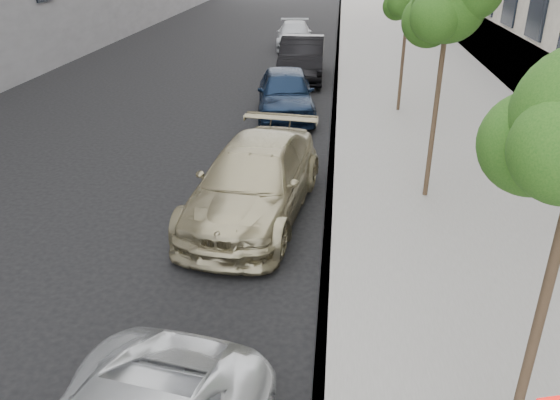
% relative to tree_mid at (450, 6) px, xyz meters
% --- Properties ---
extents(sidewalk, '(6.40, 72.00, 0.14)m').
position_rel_tree_mid_xyz_m(sidewalk, '(1.07, 16.00, -3.89)').
color(sidewalk, gray).
rests_on(sidewalk, ground).
extents(curb, '(0.15, 72.00, 0.14)m').
position_rel_tree_mid_xyz_m(curb, '(-2.05, 16.00, -3.89)').
color(curb, '#9E9B93').
rests_on(curb, ground).
extents(tree_mid, '(1.70, 1.50, 4.66)m').
position_rel_tree_mid_xyz_m(tree_mid, '(0.00, 0.00, 0.00)').
color(tree_mid, '#38281C').
rests_on(tree_mid, sidewalk).
extents(suv, '(2.64, 5.22, 1.45)m').
position_rel_tree_mid_xyz_m(suv, '(-3.55, -1.01, -3.23)').
color(suv, tan).
rests_on(suv, ground).
extents(sedan_blue, '(2.25, 4.47, 1.46)m').
position_rel_tree_mid_xyz_m(sedan_blue, '(-3.60, 5.98, -3.23)').
color(sedan_blue, '#101E36').
rests_on(sedan_blue, ground).
extents(sedan_black, '(1.80, 4.90, 1.60)m').
position_rel_tree_mid_xyz_m(sedan_black, '(-3.44, 11.16, -3.16)').
color(sedan_black, black).
rests_on(sedan_black, ground).
extents(sedan_rear, '(2.11, 4.51, 1.27)m').
position_rel_tree_mid_xyz_m(sedan_rear, '(-4.30, 18.03, -3.32)').
color(sedan_rear, '#A1A4A9').
rests_on(sedan_rear, ground).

